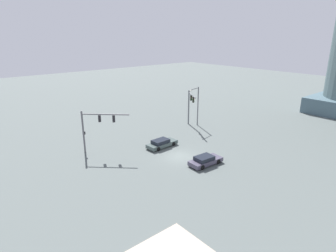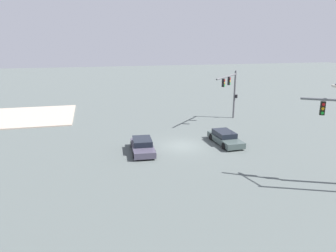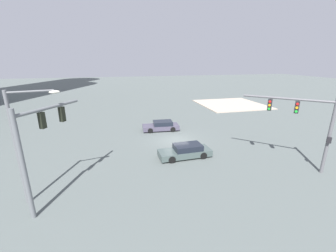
% 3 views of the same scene
% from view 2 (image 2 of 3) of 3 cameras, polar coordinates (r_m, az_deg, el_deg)
% --- Properties ---
extents(ground_plane, '(194.74, 194.74, 0.00)m').
position_cam_2_polar(ground_plane, '(30.69, 2.53, -3.60)').
color(ground_plane, '#555D5B').
extents(sidewalk_corner, '(12.05, 12.07, 0.15)m').
position_cam_2_polar(sidewalk_corner, '(46.01, -24.07, 1.57)').
color(sidewalk_corner, '#B8A694').
rests_on(sidewalk_corner, ground).
extents(traffic_signal_near_corner, '(4.96, 4.96, 6.15)m').
position_cam_2_polar(traffic_signal_near_corner, '(40.21, 11.25, 6.86)').
color(traffic_signal_near_corner, '#5C5B60').
rests_on(traffic_signal_near_corner, ground).
extents(sedan_car_approaching, '(2.20, 4.67, 1.21)m').
position_cam_2_polar(sedan_car_approaching, '(28.96, -4.61, -3.61)').
color(sedan_car_approaching, '#494457').
rests_on(sedan_car_approaching, ground).
extents(sedan_car_waiting_far, '(2.08, 4.91, 1.21)m').
position_cam_2_polar(sedan_car_waiting_far, '(31.73, 10.24, -2.11)').
color(sedan_car_waiting_far, '#43514F').
rests_on(sedan_car_waiting_far, ground).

